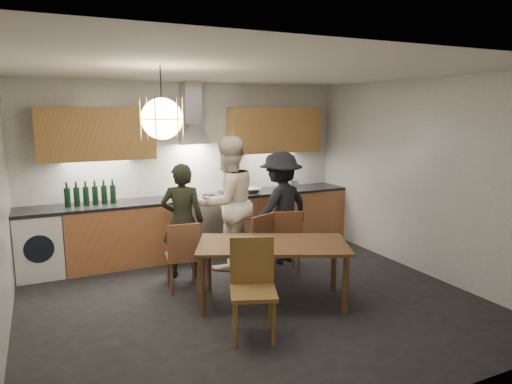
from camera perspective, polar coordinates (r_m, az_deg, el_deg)
name	(u,v)px	position (r m, az deg, el deg)	size (l,w,h in m)	color
ground	(252,301)	(5.45, -0.56, -13.42)	(5.00, 5.00, 0.00)	black
room_shell	(251,154)	(5.01, -0.59, 4.76)	(5.02, 4.52, 2.61)	white
counter_run	(199,225)	(7.03, -7.08, -4.13)	(5.00, 0.62, 0.90)	#CA814E
range_stove	(198,226)	(7.02, -7.25, -4.22)	(0.90, 0.60, 0.92)	silver
wall_fixtures	(193,131)	(6.93, -7.83, 7.55)	(4.30, 0.54, 1.10)	#BA8847
pendant_lamp	(162,119)	(4.56, -11.68, 8.96)	(0.43, 0.43, 0.70)	black
dining_table	(273,250)	(5.19, 2.12, -7.28)	(1.87, 1.46, 0.71)	brown
chair_back_left	(183,252)	(5.59, -9.06, -7.46)	(0.44, 0.44, 0.87)	brown
chair_back_mid	(257,243)	(5.87, 0.09, -6.36)	(0.52, 0.52, 0.89)	#59331C
chair_back_right	(286,238)	(6.09, 3.73, -5.75)	(0.51, 0.51, 0.89)	brown
chair_front	(253,281)	(4.51, -0.41, -11.03)	(0.56, 0.56, 0.96)	brown
person_left	(183,221)	(6.02, -9.17, -3.60)	(0.55, 0.36, 1.52)	black
person_mid	(228,203)	(6.30, -3.50, -1.40)	(0.89, 0.69, 1.83)	white
person_right	(281,208)	(6.54, 3.10, -1.98)	(1.04, 0.60, 1.60)	black
mixing_bowl	(253,190)	(7.19, -0.43, 0.22)	(0.29, 0.29, 0.07)	#ACACAF
stock_pot	(292,184)	(7.55, 4.54, 0.96)	(0.21, 0.21, 0.15)	silver
wine_bottles	(90,193)	(6.61, -19.99, -0.13)	(0.67, 0.08, 0.33)	black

